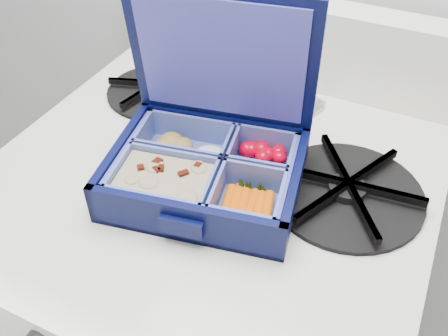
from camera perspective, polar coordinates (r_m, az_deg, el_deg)
The scene contains 5 objects.
stove at distance 1.03m, azimuth -0.73°, elevation -18.55°, with size 0.59×0.59×0.88m, color white, non-canonical shape.
bento_box at distance 0.63m, azimuth -2.09°, elevation -0.55°, with size 0.24×0.18×0.06m, color #060A35, non-canonical shape.
burner_grate at distance 0.65m, azimuth 13.93°, elevation -2.15°, with size 0.20×0.20×0.03m, color black.
burner_grate_rear at distance 0.83m, azimuth -7.65°, elevation 9.07°, with size 0.16×0.16×0.02m, color black.
fork at distance 0.73m, azimuth 5.57°, elevation 3.83°, with size 0.03×0.20×0.01m, color #A6A6A6, non-canonical shape.
Camera 1 is at (0.32, 1.23, 1.33)m, focal length 40.00 mm.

